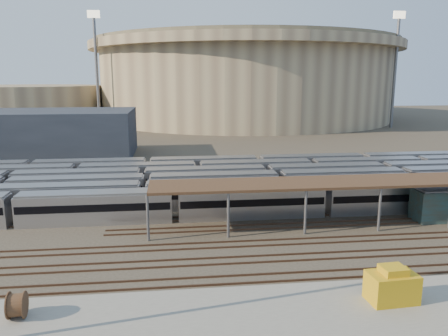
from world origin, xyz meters
TOP-DOWN VIEW (x-y plane):
  - ground at (0.00, 0.00)m, footprint 420.00×420.00m
  - apron at (-5.00, -15.00)m, footprint 50.00×9.00m
  - subway_trains at (-4.17, 18.50)m, footprint 130.43×23.90m
  - inspection_shed at (22.00, 4.00)m, footprint 60.30×6.00m
  - empty_tracks at (0.00, -5.00)m, footprint 170.00×9.62m
  - stadium at (25.00, 140.00)m, footprint 124.00×124.00m
  - secondary_arena at (-60.00, 130.00)m, footprint 56.00×56.00m
  - service_building at (-35.00, 55.00)m, footprint 42.00×20.00m
  - floodlight_0 at (-30.00, 110.00)m, footprint 4.00×1.00m
  - floodlight_2 at (70.00, 100.00)m, footprint 4.00×1.00m
  - floodlight_3 at (-10.00, 160.00)m, footprint 4.00×1.00m
  - cable_reel_west at (-16.50, -13.34)m, footprint 1.22×2.02m
  - yellow_equipment at (11.23, -14.22)m, footprint 3.77×2.51m

SIDE VIEW (x-z plane):
  - ground at x=0.00m, z-range 0.00..0.00m
  - empty_tracks at x=0.00m, z-range 0.00..0.18m
  - apron at x=-5.00m, z-range 0.00..0.20m
  - cable_reel_west at x=-16.50m, z-range 0.20..2.15m
  - yellow_equipment at x=11.23m, z-range 0.20..2.46m
  - subway_trains at x=-4.17m, z-range 0.00..3.60m
  - inspection_shed at x=22.00m, z-range 2.33..7.63m
  - service_building at x=-35.00m, z-range 0.00..10.00m
  - secondary_arena at x=-60.00m, z-range 0.00..14.00m
  - stadium at x=25.00m, z-range 0.22..32.72m
  - floodlight_0 at x=-30.00m, z-range 1.45..39.85m
  - floodlight_2 at x=70.00m, z-range 1.45..39.85m
  - floodlight_3 at x=-10.00m, z-range 1.45..39.85m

